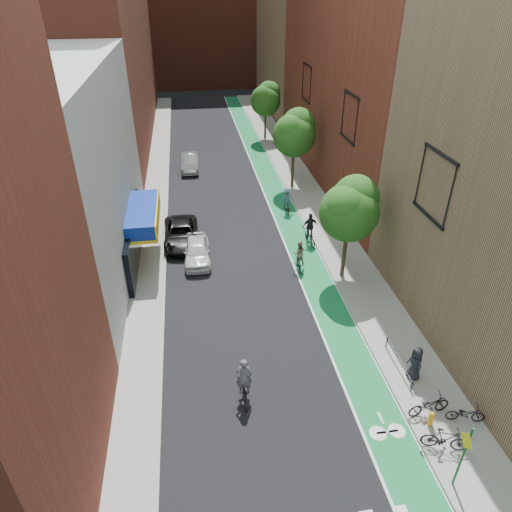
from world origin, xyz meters
name	(u,v)px	position (x,y,z in m)	size (l,w,h in m)	color
ground	(285,424)	(0.00, 0.00, 0.00)	(160.00, 160.00, 0.00)	black
bike_lane	(270,180)	(4.00, 26.00, 0.01)	(2.00, 68.00, 0.01)	#136C37
sidewalk_left	(157,186)	(-6.00, 26.00, 0.07)	(2.00, 68.00, 0.15)	gray
sidewalk_right	(297,178)	(6.50, 26.00, 0.07)	(3.00, 68.00, 0.15)	gray
building_left_white	(49,175)	(-11.00, 14.00, 6.00)	(8.00, 20.00, 12.00)	silver
building_left_far_red	(101,30)	(-11.00, 42.00, 11.00)	(8.00, 36.00, 22.00)	maroon
building_right_mid_red	(370,45)	(12.00, 26.00, 11.00)	(8.00, 28.00, 22.00)	maroon
building_right_far_tan	(300,38)	(12.00, 50.00, 9.00)	(8.00, 20.00, 18.00)	#8C6B4C
building_far_closure	(197,18)	(0.00, 72.00, 10.00)	(30.00, 14.00, 20.00)	maroon
tree_near	(350,208)	(5.65, 10.02, 4.66)	(3.40, 3.36, 6.42)	#332619
tree_mid	(295,132)	(5.65, 24.02, 4.89)	(3.55, 3.53, 6.74)	#332619
tree_far	(266,98)	(5.65, 38.02, 4.50)	(3.30, 3.25, 6.21)	#332619
sign_pole	(463,454)	(5.38, -3.50, 1.84)	(0.13, 0.71, 3.00)	#194C26
parked_car_white	(197,251)	(-3.00, 13.30, 0.70)	(1.64, 4.09, 1.39)	silver
parked_car_black	(181,234)	(-3.97, 15.76, 0.69)	(2.31, 5.00, 1.39)	black
parked_car_silver	(190,162)	(-3.00, 29.73, 0.73)	(1.55, 4.44, 1.46)	#94979C
cyclist_lead	(244,386)	(-1.47, 1.56, 0.77)	(0.71, 1.76, 2.24)	black
cyclist_lane_near	(299,258)	(3.20, 11.31, 0.83)	(0.81, 1.60, 1.94)	black
cyclist_lane_mid	(310,232)	(4.70, 14.38, 0.85)	(1.14, 1.88, 2.22)	black
cyclist_lane_far	(287,202)	(4.14, 19.34, 0.90)	(1.08, 1.57, 1.98)	black
parked_bike_near	(429,405)	(5.93, -0.46, 0.63)	(0.64, 1.85, 0.97)	black
parked_bike_mid	(445,439)	(5.74, -2.11, 0.69)	(0.51, 1.79, 1.08)	black
parked_bike_far	(466,414)	(7.24, -1.03, 0.56)	(0.54, 1.55, 0.82)	black
pedestrian	(415,363)	(6.20, 1.53, 1.01)	(0.84, 0.54, 1.71)	black
fire_hydrant	(431,418)	(5.77, -1.01, 0.53)	(0.25, 0.25, 0.71)	orange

